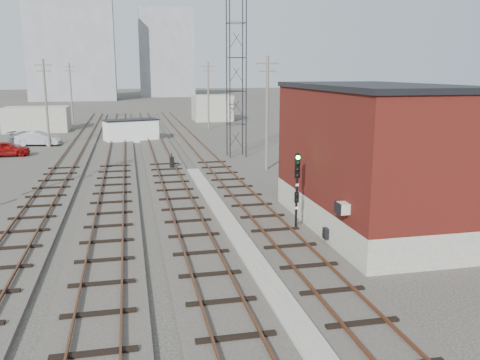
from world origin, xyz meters
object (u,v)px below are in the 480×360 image
object	(u,v)px
car_red	(6,149)
car_silver	(38,139)
signal_mast	(297,186)
car_grey	(30,137)
switch_stand	(172,163)
site_trailer	(131,130)

from	to	relation	value
car_red	car_silver	distance (m)	6.99
signal_mast	car_silver	size ratio (longest dim) A/B	0.86
car_grey	signal_mast	bearing A→B (deg)	-134.89
signal_mast	car_grey	xyz separation A→B (m)	(-18.64, 36.07, -1.63)
switch_stand	site_trailer	xyz separation A→B (m)	(-3.03, 17.80, 0.67)
site_trailer	car_red	world-z (taller)	site_trailer
site_trailer	signal_mast	bearing A→B (deg)	-93.76
site_trailer	car_grey	world-z (taller)	site_trailer
switch_stand	car_silver	world-z (taller)	car_silver
signal_mast	car_red	size ratio (longest dim) A/B	0.93
signal_mast	car_silver	xyz separation A→B (m)	(-17.44, 33.98, -1.53)
signal_mast	car_silver	distance (m)	38.22
car_grey	switch_stand	bearing A→B (deg)	-125.63
signal_mast	car_silver	bearing A→B (deg)	117.17
car_red	site_trailer	bearing A→B (deg)	-61.29
signal_mast	car_red	bearing A→B (deg)	125.28
switch_stand	car_grey	bearing A→B (deg)	110.82
signal_mast	switch_stand	world-z (taller)	signal_mast
site_trailer	switch_stand	bearing A→B (deg)	-96.52
car_grey	site_trailer	bearing A→B (deg)	-77.35
car_silver	switch_stand	bearing A→B (deg)	-131.62
signal_mast	site_trailer	world-z (taller)	signal_mast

